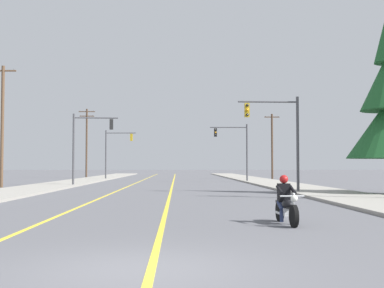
{
  "coord_description": "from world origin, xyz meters",
  "views": [
    {
      "loc": [
        0.66,
        -8.42,
        1.74
      ],
      "look_at": [
        1.56,
        22.03,
        3.07
      ],
      "focal_mm": 46.46,
      "sensor_mm": 36.0,
      "label": 1
    }
  ],
  "objects_px": {
    "motorcycle_with_rider": "(286,204)",
    "utility_pole_left_far": "(87,141)",
    "traffic_signal_mid_right": "(237,144)",
    "traffic_signal_mid_left": "(114,147)",
    "utility_pole_right_far": "(272,145)",
    "traffic_signal_near_right": "(281,130)",
    "utility_pole_left_near": "(2,124)",
    "traffic_signal_near_left": "(86,139)"
  },
  "relations": [
    {
      "from": "utility_pole_left_near",
      "to": "utility_pole_left_far",
      "type": "relative_size",
      "value": 0.99
    },
    {
      "from": "traffic_signal_mid_left",
      "to": "utility_pole_right_far",
      "type": "xyz_separation_m",
      "value": [
        20.25,
        1.65,
        0.4
      ]
    },
    {
      "from": "traffic_signal_near_right",
      "to": "utility_pole_left_near",
      "type": "relative_size",
      "value": 0.63
    },
    {
      "from": "traffic_signal_near_right",
      "to": "utility_pole_left_far",
      "type": "bearing_deg",
      "value": 116.28
    },
    {
      "from": "motorcycle_with_rider",
      "to": "traffic_signal_near_left",
      "type": "height_order",
      "value": "traffic_signal_near_left"
    },
    {
      "from": "traffic_signal_mid_left",
      "to": "utility_pole_left_far",
      "type": "bearing_deg",
      "value": 119.63
    },
    {
      "from": "utility_pole_right_far",
      "to": "traffic_signal_near_right",
      "type": "bearing_deg",
      "value": -99.92
    },
    {
      "from": "utility_pole_left_far",
      "to": "traffic_signal_mid_right",
      "type": "bearing_deg",
      "value": -43.83
    },
    {
      "from": "utility_pole_right_far",
      "to": "utility_pole_left_far",
      "type": "height_order",
      "value": "utility_pole_left_far"
    },
    {
      "from": "traffic_signal_mid_right",
      "to": "utility_pole_right_far",
      "type": "distance_m",
      "value": 12.75
    },
    {
      "from": "utility_pole_left_far",
      "to": "utility_pole_right_far",
      "type": "bearing_deg",
      "value": -16.13
    },
    {
      "from": "motorcycle_with_rider",
      "to": "traffic_signal_near_right",
      "type": "xyz_separation_m",
      "value": [
        3.42,
        16.85,
        3.45
      ]
    },
    {
      "from": "traffic_signal_near_right",
      "to": "traffic_signal_mid_right",
      "type": "height_order",
      "value": "same"
    },
    {
      "from": "motorcycle_with_rider",
      "to": "traffic_signal_near_right",
      "type": "relative_size",
      "value": 0.35
    },
    {
      "from": "traffic_signal_mid_right",
      "to": "traffic_signal_near_left",
      "type": "bearing_deg",
      "value": -144.2
    },
    {
      "from": "utility_pole_left_far",
      "to": "traffic_signal_near_right",
      "type": "bearing_deg",
      "value": -63.72
    },
    {
      "from": "traffic_signal_mid_right",
      "to": "traffic_signal_mid_left",
      "type": "distance_m",
      "value": 17.18
    },
    {
      "from": "utility_pole_left_near",
      "to": "utility_pole_left_far",
      "type": "distance_m",
      "value": 31.3
    },
    {
      "from": "traffic_signal_near_right",
      "to": "traffic_signal_mid_left",
      "type": "xyz_separation_m",
      "value": [
        -14.56,
        30.86,
        -0.01
      ]
    },
    {
      "from": "motorcycle_with_rider",
      "to": "traffic_signal_mid_left",
      "type": "bearing_deg",
      "value": 103.15
    },
    {
      "from": "motorcycle_with_rider",
      "to": "traffic_signal_mid_left",
      "type": "xyz_separation_m",
      "value": [
        -11.15,
        47.71,
        3.45
      ]
    },
    {
      "from": "traffic_signal_mid_left",
      "to": "utility_pole_left_far",
      "type": "distance_m",
      "value": 10.42
    },
    {
      "from": "traffic_signal_mid_left",
      "to": "utility_pole_right_far",
      "type": "height_order",
      "value": "utility_pole_right_far"
    },
    {
      "from": "traffic_signal_mid_right",
      "to": "utility_pole_right_far",
      "type": "xyz_separation_m",
      "value": [
        6.0,
        11.25,
        0.38
      ]
    },
    {
      "from": "traffic_signal_mid_left",
      "to": "utility_pole_left_near",
      "type": "distance_m",
      "value": 23.16
    },
    {
      "from": "traffic_signal_near_left",
      "to": "traffic_signal_mid_right",
      "type": "distance_m",
      "value": 17.46
    },
    {
      "from": "motorcycle_with_rider",
      "to": "utility_pole_left_far",
      "type": "xyz_separation_m",
      "value": [
        -16.26,
        56.7,
        4.75
      ]
    },
    {
      "from": "traffic_signal_mid_left",
      "to": "motorcycle_with_rider",
      "type": "bearing_deg",
      "value": -76.85
    },
    {
      "from": "traffic_signal_mid_left",
      "to": "utility_pole_left_far",
      "type": "relative_size",
      "value": 0.63
    },
    {
      "from": "motorcycle_with_rider",
      "to": "traffic_signal_mid_right",
      "type": "height_order",
      "value": "traffic_signal_mid_right"
    },
    {
      "from": "utility_pole_left_near",
      "to": "utility_pole_right_far",
      "type": "relative_size",
      "value": 1.16
    },
    {
      "from": "motorcycle_with_rider",
      "to": "traffic_signal_near_left",
      "type": "bearing_deg",
      "value": 111.61
    },
    {
      "from": "traffic_signal_mid_right",
      "to": "traffic_signal_mid_left",
      "type": "bearing_deg",
      "value": 146.04
    },
    {
      "from": "motorcycle_with_rider",
      "to": "utility_pole_left_near",
      "type": "relative_size",
      "value": 0.22
    },
    {
      "from": "motorcycle_with_rider",
      "to": "traffic_signal_mid_right",
      "type": "bearing_deg",
      "value": 85.35
    },
    {
      "from": "utility_pole_right_far",
      "to": "utility_pole_left_far",
      "type": "relative_size",
      "value": 0.86
    },
    {
      "from": "traffic_signal_near_left",
      "to": "utility_pole_left_near",
      "type": "xyz_separation_m",
      "value": [
        -6.26,
        -2.49,
        1.08
      ]
    },
    {
      "from": "utility_pole_left_far",
      "to": "motorcycle_with_rider",
      "type": "bearing_deg",
      "value": -74.0
    },
    {
      "from": "traffic_signal_mid_left",
      "to": "utility_pole_left_near",
      "type": "xyz_separation_m",
      "value": [
        -6.18,
        -22.29,
        1.07
      ]
    },
    {
      "from": "traffic_signal_near_right",
      "to": "motorcycle_with_rider",
      "type": "bearing_deg",
      "value": -101.46
    },
    {
      "from": "motorcycle_with_rider",
      "to": "utility_pole_right_far",
      "type": "relative_size",
      "value": 0.26
    },
    {
      "from": "traffic_signal_mid_right",
      "to": "utility_pole_left_far",
      "type": "relative_size",
      "value": 0.63
    }
  ]
}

